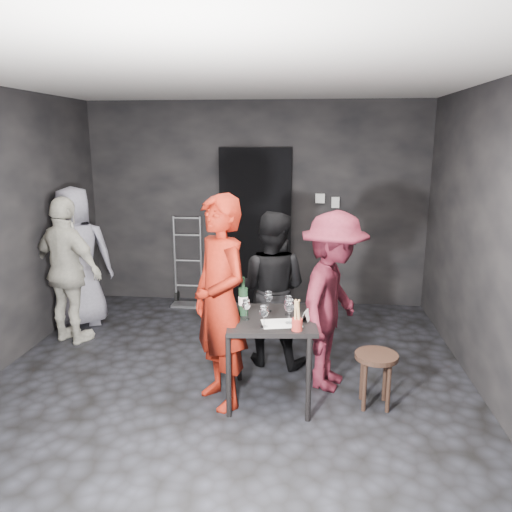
# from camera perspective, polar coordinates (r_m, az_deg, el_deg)

# --- Properties ---
(floor) EXTENTS (4.50, 5.00, 0.02)m
(floor) POSITION_cam_1_polar(r_m,az_deg,el_deg) (4.72, -3.25, -14.68)
(floor) COLOR black
(floor) RESTS_ON ground
(ceiling) EXTENTS (4.50, 5.00, 0.02)m
(ceiling) POSITION_cam_1_polar(r_m,az_deg,el_deg) (4.20, -3.76, 19.91)
(ceiling) COLOR silver
(ceiling) RESTS_ON ground
(wall_back) EXTENTS (4.50, 0.04, 2.70)m
(wall_back) POSITION_cam_1_polar(r_m,az_deg,el_deg) (6.71, -0.02, 5.90)
(wall_back) COLOR black
(wall_back) RESTS_ON ground
(wall_front) EXTENTS (4.50, 0.04, 2.70)m
(wall_front) POSITION_cam_1_polar(r_m,az_deg,el_deg) (1.96, -15.73, -13.45)
(wall_front) COLOR black
(wall_front) RESTS_ON ground
(wall_right) EXTENTS (0.04, 5.00, 2.70)m
(wall_right) POSITION_cam_1_polar(r_m,az_deg,el_deg) (4.49, 26.18, 0.81)
(wall_right) COLOR black
(wall_right) RESTS_ON ground
(doorway) EXTENTS (0.95, 0.10, 2.10)m
(doorway) POSITION_cam_1_polar(r_m,az_deg,el_deg) (6.69, -0.07, 3.28)
(doorway) COLOR black
(doorway) RESTS_ON ground
(wallbox_upper) EXTENTS (0.12, 0.06, 0.12)m
(wallbox_upper) POSITION_cam_1_polar(r_m,az_deg,el_deg) (6.61, 7.33, 6.55)
(wallbox_upper) COLOR #B7B7B2
(wallbox_upper) RESTS_ON wall_back
(wallbox_lower) EXTENTS (0.10, 0.06, 0.14)m
(wallbox_lower) POSITION_cam_1_polar(r_m,az_deg,el_deg) (6.63, 9.06, 6.08)
(wallbox_lower) COLOR #B7B7B2
(wallbox_lower) RESTS_ON wall_back
(hand_truck) EXTENTS (0.40, 0.34, 1.20)m
(hand_truck) POSITION_cam_1_polar(r_m,az_deg,el_deg) (6.87, -7.76, -3.70)
(hand_truck) COLOR #B2B2B7
(hand_truck) RESTS_ON floor
(tasting_table) EXTENTS (0.72, 0.72, 0.75)m
(tasting_table) POSITION_cam_1_polar(r_m,az_deg,el_deg) (4.25, 1.78, -8.27)
(tasting_table) COLOR black
(tasting_table) RESTS_ON floor
(stool) EXTENTS (0.36, 0.36, 0.47)m
(stool) POSITION_cam_1_polar(r_m,az_deg,el_deg) (4.37, 13.56, -11.93)
(stool) COLOR black
(stool) RESTS_ON floor
(server_red) EXTENTS (0.89, 0.93, 2.14)m
(server_red) POSITION_cam_1_polar(r_m,az_deg,el_deg) (4.09, -4.18, -3.01)
(server_red) COLOR maroon
(server_red) RESTS_ON floor
(woman_black) EXTENTS (0.84, 0.58, 1.58)m
(woman_black) POSITION_cam_1_polar(r_m,az_deg,el_deg) (4.92, 1.72, -3.52)
(woman_black) COLOR black
(woman_black) RESTS_ON floor
(man_maroon) EXTENTS (0.86, 1.23, 1.73)m
(man_maroon) POSITION_cam_1_polar(r_m,az_deg,el_deg) (4.47, 8.79, -4.43)
(man_maroon) COLOR #561723
(man_maroon) RESTS_ON floor
(bystander_cream) EXTENTS (1.14, 0.85, 1.75)m
(bystander_cream) POSITION_cam_1_polar(r_m,az_deg,el_deg) (5.78, -20.76, -0.98)
(bystander_cream) COLOR beige
(bystander_cream) RESTS_ON floor
(bystander_grey) EXTENTS (1.05, 0.84, 1.89)m
(bystander_grey) POSITION_cam_1_polar(r_m,az_deg,el_deg) (6.25, -19.90, 0.79)
(bystander_grey) COLOR gray
(bystander_grey) RESTS_ON floor
(tasting_mat) EXTENTS (0.35, 0.27, 0.00)m
(tasting_mat) POSITION_cam_1_polar(r_m,az_deg,el_deg) (4.08, 2.93, -7.70)
(tasting_mat) COLOR white
(tasting_mat) RESTS_ON tasting_table
(wine_glass_a) EXTENTS (0.08, 0.08, 0.19)m
(wine_glass_a) POSITION_cam_1_polar(r_m,az_deg,el_deg) (4.14, -1.13, -6.02)
(wine_glass_a) COLOR white
(wine_glass_a) RESTS_ON tasting_table
(wine_glass_b) EXTENTS (0.11, 0.11, 0.22)m
(wine_glass_b) POSITION_cam_1_polar(r_m,az_deg,el_deg) (4.24, -1.47, -5.29)
(wine_glass_b) COLOR white
(wine_glass_b) RESTS_ON tasting_table
(wine_glass_c) EXTENTS (0.09, 0.09, 0.20)m
(wine_glass_c) POSITION_cam_1_polar(r_m,az_deg,el_deg) (4.33, 1.42, -5.10)
(wine_glass_c) COLOR white
(wine_glass_c) RESTS_ON tasting_table
(wine_glass_d) EXTENTS (0.08, 0.08, 0.20)m
(wine_glass_d) POSITION_cam_1_polar(r_m,az_deg,el_deg) (3.98, 0.92, -6.78)
(wine_glass_d) COLOR white
(wine_glass_d) RESTS_ON tasting_table
(wine_glass_e) EXTENTS (0.09, 0.09, 0.22)m
(wine_glass_e) POSITION_cam_1_polar(r_m,az_deg,el_deg) (4.06, 3.82, -6.21)
(wine_glass_e) COLOR white
(wine_glass_e) RESTS_ON tasting_table
(wine_glass_f) EXTENTS (0.08, 0.08, 0.18)m
(wine_glass_f) POSITION_cam_1_polar(r_m,az_deg,el_deg) (4.25, 3.71, -5.56)
(wine_glass_f) COLOR white
(wine_glass_f) RESTS_ON tasting_table
(wine_bottle) EXTENTS (0.08, 0.08, 0.33)m
(wine_bottle) POSITION_cam_1_polar(r_m,az_deg,el_deg) (4.23, -1.48, -5.11)
(wine_bottle) COLOR black
(wine_bottle) RESTS_ON tasting_table
(breadstick_cup) EXTENTS (0.09, 0.09, 0.27)m
(breadstick_cup) POSITION_cam_1_polar(r_m,az_deg,el_deg) (3.92, 4.73, -6.83)
(breadstick_cup) COLOR maroon
(breadstick_cup) RESTS_ON tasting_table
(reserved_card) EXTENTS (0.10, 0.13, 0.09)m
(reserved_card) POSITION_cam_1_polar(r_m,az_deg,el_deg) (4.16, 5.60, -6.73)
(reserved_card) COLOR white
(reserved_card) RESTS_ON tasting_table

